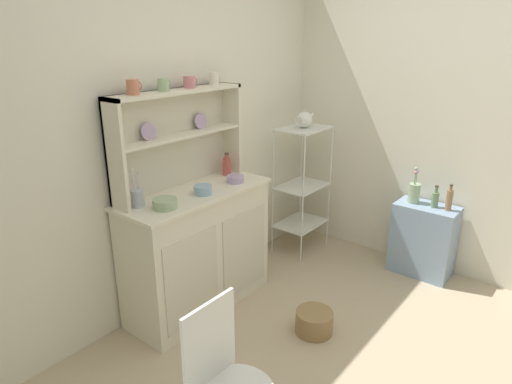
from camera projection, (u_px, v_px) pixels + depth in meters
The scene contains 21 objects.
wall_back at pixel (172, 133), 3.10m from camera, with size 3.84×0.05×2.50m, color silver.
wall_right at pixel (483, 126), 3.34m from camera, with size 0.05×3.84×2.50m, color silver.
hutch_cabinet at pixel (198, 249), 3.18m from camera, with size 1.12×0.45×0.89m.
hutch_shelf_unit at pixel (176, 131), 3.00m from camera, with size 1.05×0.18×0.67m.
bakers_rack at pixel (302, 179), 3.97m from camera, with size 0.47×0.33×1.14m.
side_shelf_blue at pixel (423, 240), 3.67m from camera, with size 0.28×0.48×0.60m, color #849EBC.
wire_chair at pixel (224, 376), 1.91m from camera, with size 0.36×0.36×0.85m.
floor_basket at pixel (314, 322), 2.99m from camera, with size 0.25×0.25×0.16m, color #93754C.
cup_terracotta_0 at pixel (133, 87), 2.61m from camera, with size 0.09×0.07×0.09m.
cup_sage_1 at pixel (163, 85), 2.78m from camera, with size 0.09×0.07×0.08m.
cup_rose_2 at pixel (190, 82), 2.95m from camera, with size 0.10×0.08×0.08m.
cup_cream_3 at pixel (214, 78), 3.12m from camera, with size 0.08×0.07×0.09m.
bowl_mixing_large at pixel (165, 203), 2.74m from camera, with size 0.15×0.15×0.06m, color #9EB78E.
bowl_floral_medium at pixel (203, 190), 2.98m from camera, with size 0.12×0.12×0.06m, color #8EB2D1.
bowl_cream_small at pixel (235, 179), 3.22m from camera, with size 0.12×0.12×0.05m, color #B79ECC.
jam_bottle at pixel (227, 166), 3.37m from camera, with size 0.06×0.06×0.17m.
utensil_jar at pixel (138, 197), 2.75m from camera, with size 0.08×0.08×0.25m.
porcelain_teapot at pixel (304, 120), 3.79m from camera, with size 0.23×0.14×0.16m.
flower_vase at pixel (414, 192), 3.61m from camera, with size 0.09×0.09×0.30m.
oil_bottle at pixel (435, 199), 3.52m from camera, with size 0.06×0.06×0.18m.
vinegar_bottle at pixel (449, 200), 3.45m from camera, with size 0.05×0.05×0.21m.
Camera 1 is at (-2.02, -0.74, 1.90)m, focal length 31.32 mm.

